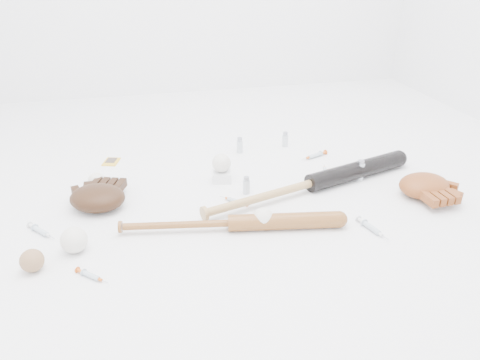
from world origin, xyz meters
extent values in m
plane|color=white|center=(0.00, 0.00, 0.00)|extent=(3.00, 3.00, 0.00)
cube|color=gold|center=(-0.48, 0.45, 0.00)|extent=(0.08, 0.10, 0.00)
cube|color=white|center=(-0.03, 0.16, 0.02)|extent=(0.09, 0.09, 0.04)
sphere|color=silver|center=(-0.03, 0.16, 0.08)|extent=(0.08, 0.08, 0.08)
sphere|color=silver|center=(-0.58, -0.22, 0.04)|extent=(0.08, 0.08, 0.08)
sphere|color=silver|center=(-0.53, 0.20, 0.03)|extent=(0.07, 0.07, 0.07)
sphere|color=silver|center=(0.03, -0.23, 0.04)|extent=(0.07, 0.07, 0.07)
sphere|color=#8F6844|center=(-0.69, -0.30, 0.03)|extent=(0.07, 0.07, 0.07)
cylinder|color=#B4BEC6|center=(0.11, 0.43, 0.04)|extent=(0.03, 0.03, 0.07)
cylinder|color=#B4BEC6|center=(0.34, 0.45, 0.04)|extent=(0.03, 0.03, 0.07)
cylinder|color=#B4BEC6|center=(0.04, 0.03, 0.04)|extent=(0.03, 0.03, 0.07)
cylinder|color=#B4BEC6|center=(0.52, 0.04, 0.04)|extent=(0.04, 0.04, 0.08)
camera|label=1|loc=(-0.36, -1.53, 0.86)|focal=35.00mm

